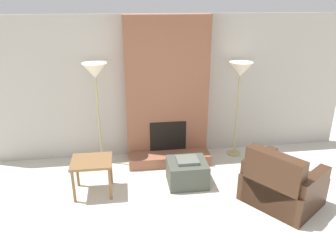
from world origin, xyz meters
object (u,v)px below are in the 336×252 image
(ottoman, at_px, (187,172))
(armchair, at_px, (280,186))
(floor_lamp_left, at_px, (95,75))
(floor_lamp_right, at_px, (240,73))
(side_table, at_px, (92,165))

(ottoman, bearing_deg, armchair, -30.94)
(floor_lamp_left, bearing_deg, floor_lamp_right, 0.00)
(ottoman, height_order, side_table, side_table)
(side_table, height_order, floor_lamp_right, floor_lamp_right)
(floor_lamp_left, relative_size, floor_lamp_right, 1.03)
(armchair, relative_size, floor_lamp_left, 0.71)
(ottoman, xyz_separation_m, armchair, (1.24, -0.74, 0.09))
(armchair, height_order, floor_lamp_left, floor_lamp_left)
(armchair, relative_size, floor_lamp_right, 0.73)
(side_table, bearing_deg, floor_lamp_right, 21.08)
(side_table, bearing_deg, ottoman, 2.51)
(armchair, distance_m, floor_lamp_left, 3.42)
(armchair, xyz_separation_m, side_table, (-2.73, 0.68, 0.18))
(floor_lamp_right, bearing_deg, ottoman, -139.87)
(ottoman, distance_m, floor_lamp_right, 2.01)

